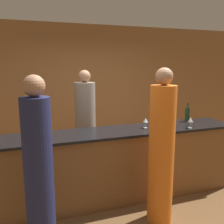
# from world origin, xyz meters

# --- Properties ---
(ground_plane) EXTENTS (14.00, 14.00, 0.00)m
(ground_plane) POSITION_xyz_m (0.00, 0.00, 0.00)
(ground_plane) COLOR brown
(back_wall) EXTENTS (8.00, 0.06, 2.80)m
(back_wall) POSITION_xyz_m (0.00, 2.32, 1.40)
(back_wall) COLOR olive
(back_wall) RESTS_ON ground_plane
(bar_counter) EXTENTS (3.44, 0.63, 1.02)m
(bar_counter) POSITION_xyz_m (0.00, 0.00, 0.51)
(bar_counter) COLOR brown
(bar_counter) RESTS_ON ground_plane
(bartender) EXTENTS (0.34, 0.34, 1.85)m
(bartender) POSITION_xyz_m (-0.38, 0.79, 0.86)
(bartender) COLOR gray
(bartender) RESTS_ON ground_plane
(guest_0) EXTENTS (0.29, 0.29, 1.84)m
(guest_0) POSITION_xyz_m (-1.22, -0.75, 0.87)
(guest_0) COLOR #1E234C
(guest_0) RESTS_ON ground_plane
(guest_1) EXTENTS (0.31, 0.31, 1.90)m
(guest_1) POSITION_xyz_m (0.20, -0.68, 0.90)
(guest_1) COLOR orange
(guest_1) RESTS_ON ground_plane
(wine_bottle_0) EXTENTS (0.07, 0.07, 0.30)m
(wine_bottle_0) POSITION_xyz_m (1.18, 0.19, 1.14)
(wine_bottle_0) COLOR #19381E
(wine_bottle_0) RESTS_ON bar_counter
(wine_glass_0) EXTENTS (0.07, 0.07, 0.16)m
(wine_glass_0) POSITION_xyz_m (-1.05, -0.07, 1.14)
(wine_glass_0) COLOR silver
(wine_glass_0) RESTS_ON bar_counter
(wine_glass_1) EXTENTS (0.07, 0.07, 0.16)m
(wine_glass_1) POSITION_xyz_m (0.94, -0.22, 1.14)
(wine_glass_1) COLOR silver
(wine_glass_1) RESTS_ON bar_counter
(wine_glass_2) EXTENTS (0.07, 0.07, 0.15)m
(wine_glass_2) POSITION_xyz_m (0.33, -0.00, 1.13)
(wine_glass_2) COLOR silver
(wine_glass_2) RESTS_ON bar_counter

